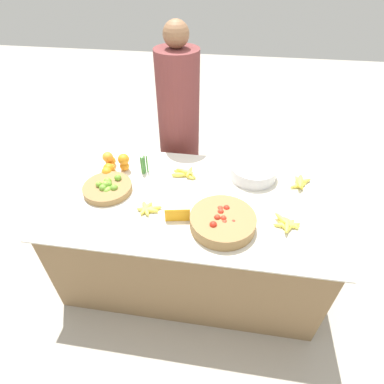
{
  "coord_description": "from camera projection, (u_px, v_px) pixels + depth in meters",
  "views": [
    {
      "loc": [
        0.23,
        -1.51,
        2.09
      ],
      "look_at": [
        0.0,
        0.0,
        0.8
      ],
      "focal_mm": 28.0,
      "sensor_mm": 36.0,
      "label": 1
    }
  ],
  "objects": [
    {
      "name": "banana_bunch_middle_left",
      "position": [
        148.0,
        209.0,
        1.92
      ],
      "size": [
        0.16,
        0.14,
        0.03
      ],
      "color": "#EFDB4C",
      "rests_on": "market_table"
    },
    {
      "name": "price_sign",
      "position": [
        177.0,
        215.0,
        1.83
      ],
      "size": [
        0.15,
        0.03,
        0.09
      ],
      "rotation": [
        0.0,
        0.0,
        0.18
      ],
      "color": "orange",
      "rests_on": "market_table"
    },
    {
      "name": "banana_bunch_front_left",
      "position": [
        287.0,
        224.0,
        1.82
      ],
      "size": [
        0.17,
        0.17,
        0.05
      ],
      "color": "#EFDB4C",
      "rests_on": "market_table"
    },
    {
      "name": "orange_pile",
      "position": [
        113.0,
        164.0,
        2.23
      ],
      "size": [
        0.21,
        0.22,
        0.14
      ],
      "color": "orange",
      "rests_on": "market_table"
    },
    {
      "name": "veg_bundle",
      "position": [
        144.0,
        165.0,
        2.2
      ],
      "size": [
        0.05,
        0.05,
        0.14
      ],
      "color": "#428438",
      "rests_on": "market_table"
    },
    {
      "name": "metal_bowl",
      "position": [
        253.0,
        171.0,
        2.18
      ],
      "size": [
        0.34,
        0.34,
        0.1
      ],
      "color": "silver",
      "rests_on": "market_table"
    },
    {
      "name": "market_table",
      "position": [
        192.0,
        234.0,
        2.27
      ],
      "size": [
        1.86,
        1.05,
        0.75
      ],
      "color": "olive",
      "rests_on": "ground_plane"
    },
    {
      "name": "tomato_basket",
      "position": [
        223.0,
        221.0,
        1.8
      ],
      "size": [
        0.4,
        0.4,
        0.1
      ],
      "color": "olive",
      "rests_on": "market_table"
    },
    {
      "name": "banana_bunch_front_right",
      "position": [
        185.0,
        173.0,
        2.21
      ],
      "size": [
        0.2,
        0.13,
        0.05
      ],
      "color": "#EFDB4C",
      "rests_on": "market_table"
    },
    {
      "name": "ground_plane",
      "position": [
        192.0,
        264.0,
        2.51
      ],
      "size": [
        12.0,
        12.0,
        0.0
      ],
      "primitive_type": "plane",
      "color": "#ADA599"
    },
    {
      "name": "lime_bowl",
      "position": [
        108.0,
        188.0,
        2.07
      ],
      "size": [
        0.33,
        0.33,
        0.09
      ],
      "color": "olive",
      "rests_on": "market_table"
    },
    {
      "name": "banana_bunch_middle_right",
      "position": [
        300.0,
        183.0,
        2.11
      ],
      "size": [
        0.17,
        0.16,
        0.06
      ],
      "color": "#EFDB4C",
      "rests_on": "market_table"
    },
    {
      "name": "vendor_person",
      "position": [
        179.0,
        134.0,
        2.65
      ],
      "size": [
        0.35,
        0.35,
        1.67
      ],
      "color": "brown",
      "rests_on": "ground_plane"
    }
  ]
}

